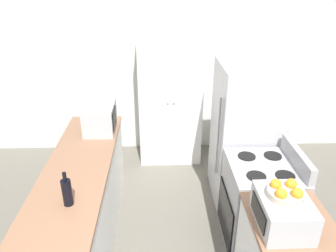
# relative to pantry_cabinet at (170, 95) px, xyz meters

# --- Properties ---
(wall_back) EXTENTS (7.00, 0.06, 2.60)m
(wall_back) POSITION_rel_pantry_cabinet_xyz_m (-0.07, 0.33, 0.34)
(wall_back) COLOR silver
(wall_back) RESTS_ON ground_plane
(counter_left) EXTENTS (0.60, 2.29, 0.90)m
(counter_left) POSITION_rel_pantry_cabinet_xyz_m (-0.93, -1.69, -0.53)
(counter_left) COLOR silver
(counter_left) RESTS_ON ground_plane
(pantry_cabinet) EXTENTS (0.85, 0.58, 1.93)m
(pantry_cabinet) POSITION_rel_pantry_cabinet_xyz_m (0.00, 0.00, 0.00)
(pantry_cabinet) COLOR white
(pantry_cabinet) RESTS_ON ground_plane
(stove) EXTENTS (0.66, 0.71, 1.06)m
(stove) POSITION_rel_pantry_cabinet_xyz_m (0.81, -1.74, -0.50)
(stove) COLOR #9E9EA3
(stove) RESTS_ON ground_plane
(refrigerator) EXTENTS (0.71, 0.79, 1.65)m
(refrigerator) POSITION_rel_pantry_cabinet_xyz_m (0.83, -0.95, -0.14)
(refrigerator) COLOR #B7B7BC
(refrigerator) RESTS_ON ground_plane
(microwave) EXTENTS (0.33, 0.45, 0.30)m
(microwave) POSITION_rel_pantry_cabinet_xyz_m (-0.82, -0.93, 0.09)
(microwave) COLOR #B2B2B7
(microwave) RESTS_ON counter_left
(wine_bottle) EXTENTS (0.08, 0.08, 0.29)m
(wine_bottle) POSITION_rel_pantry_cabinet_xyz_m (-0.87, -2.23, 0.05)
(wine_bottle) COLOR black
(wine_bottle) RESTS_ON counter_left
(toaster_oven) EXTENTS (0.35, 0.45, 0.23)m
(toaster_oven) POSITION_rel_pantry_cabinet_xyz_m (0.69, -2.51, 0.06)
(toaster_oven) COLOR #B2B2B7
(toaster_oven) RESTS_ON counter_right
(fruit_bowl) EXTENTS (0.25, 0.25, 0.11)m
(fruit_bowl) POSITION_rel_pantry_cabinet_xyz_m (0.69, -2.49, 0.21)
(fruit_bowl) COLOR #B2A893
(fruit_bowl) RESTS_ON toaster_oven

